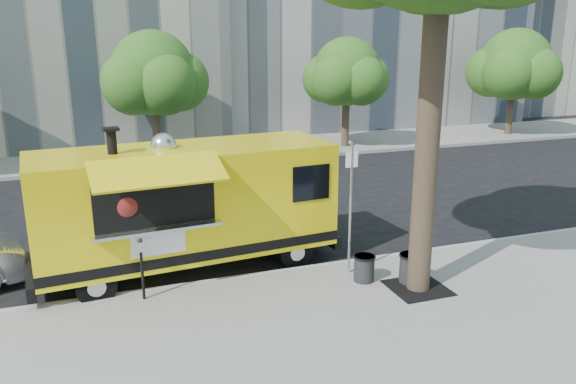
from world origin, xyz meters
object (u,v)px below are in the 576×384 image
far_tree_c (347,72)px  far_tree_d (515,64)px  trash_bin_right (411,268)px  trash_bin_left (364,267)px  parking_meter (141,261)px  food_truck (186,204)px  sign_post (351,202)px  far_tree_b (153,73)px

far_tree_c → far_tree_d: 10.00m
far_tree_d → trash_bin_right: (-15.40, -15.08, -3.39)m
trash_bin_left → trash_bin_right: bearing=-24.5°
far_tree_c → parking_meter: (-11.00, -13.75, -2.74)m
far_tree_c → food_truck: far_tree_c is taller
far_tree_c → sign_post: far_tree_c is taller
parking_meter → far_tree_c: bearing=51.3°
food_truck → far_tree_b: bearing=81.1°
food_truck → trash_bin_right: (4.42, -2.65, -1.14)m
parking_meter → food_truck: 2.03m
parking_meter → trash_bin_left: 4.76m
far_tree_c → sign_post: 15.48m
food_truck → far_tree_d: bearing=27.0°
far_tree_b → trash_bin_right: size_ratio=8.44×
far_tree_c → food_truck: size_ratio=0.72×
sign_post → trash_bin_right: (1.05, -0.93, -1.35)m
far_tree_b → far_tree_d: size_ratio=0.97×
sign_post → parking_meter: size_ratio=2.25×
far_tree_d → trash_bin_right: size_ratio=8.66×
parking_meter → far_tree_d: bearing=33.6°
sign_post → parking_meter: 4.64m
far_tree_b → trash_bin_left: size_ratio=9.35×
far_tree_b → sign_post: bearing=-79.9°
far_tree_d → trash_bin_right: bearing=-135.6°
food_truck → trash_bin_right: size_ratio=11.09×
sign_post → parking_meter: (-4.55, 0.20, -0.87)m
far_tree_b → far_tree_c: bearing=-1.9°
far_tree_d → trash_bin_left: size_ratio=9.60×
far_tree_c → sign_post: (-6.45, -13.95, -1.87)m
trash_bin_right → far_tree_c: bearing=70.1°
parking_meter → trash_bin_left: (4.68, -0.71, -0.52)m
parking_meter → food_truck: (1.18, 1.52, 0.66)m
trash_bin_left → far_tree_c: bearing=66.4°
far_tree_c → food_truck: (-9.82, -12.23, -2.08)m
food_truck → trash_bin_left: 4.31m
far_tree_c → parking_meter: bearing=-128.7°
far_tree_d → food_truck: bearing=-147.9°
far_tree_c → trash_bin_left: (-6.32, -14.46, -3.25)m
sign_post → far_tree_c: bearing=65.2°
far_tree_d → trash_bin_left: (-16.32, -14.66, -3.43)m
far_tree_b → far_tree_c: 9.01m
food_truck → trash_bin_right: food_truck is taller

